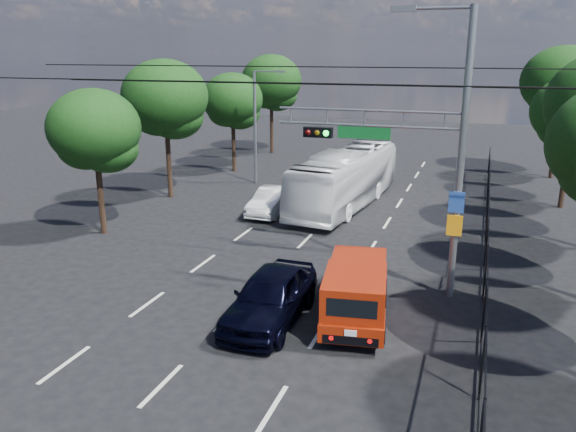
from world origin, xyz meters
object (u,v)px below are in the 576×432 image
at_px(navy_hatchback, 271,296).
at_px(white_van, 272,201).
at_px(signal_mast, 423,144).
at_px(red_pickup, 356,290).
at_px(white_bus, 346,178).

distance_m(navy_hatchback, white_van, 12.22).
height_order(signal_mast, navy_hatchback, signal_mast).
bearing_deg(white_van, red_pickup, -57.01).
relative_size(signal_mast, navy_hatchback, 1.97).
distance_m(signal_mast, white_bus, 12.21).
height_order(navy_hatchback, white_van, navy_hatchback).
bearing_deg(navy_hatchback, white_van, 110.69).
bearing_deg(white_bus, navy_hatchback, -79.53).
relative_size(red_pickup, navy_hatchback, 1.08).
bearing_deg(white_van, signal_mast, -43.07).
bearing_deg(signal_mast, white_bus, 115.68).
height_order(signal_mast, white_van, signal_mast).
distance_m(red_pickup, white_van, 12.49).
bearing_deg(red_pickup, signal_mast, 61.85).
height_order(signal_mast, red_pickup, signal_mast).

